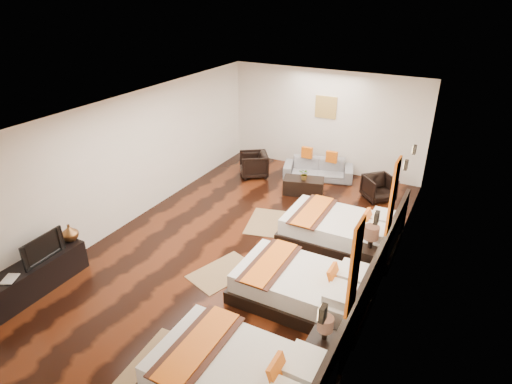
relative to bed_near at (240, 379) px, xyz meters
The scene contains 30 objects.
floor 3.41m from the bed_near, 119.98° to the left, with size 5.50×9.50×0.01m, color black.
ceiling 4.22m from the bed_near, 119.98° to the left, with size 5.50×9.50×0.01m, color white.
back_wall 7.96m from the bed_near, 102.45° to the left, with size 5.50×0.01×2.80m, color silver.
left_wall 5.45m from the bed_near, 146.49° to the left, with size 0.01×9.50×2.80m, color silver.
right_wall 3.32m from the bed_near, 70.36° to the left, with size 0.01×9.50×2.80m, color silver.
headboard_panel 2.38m from the bed_near, 64.77° to the left, with size 0.08×6.60×0.90m, color black.
bed_near is the anchor object (origin of this frame).
bed_mid 2.10m from the bed_near, 90.02° to the left, with size 2.22×1.40×0.85m.
bed_far 4.13m from the bed_near, 90.00° to the left, with size 2.29×1.44×0.87m.
nightstand_a 1.25m from the bed_near, 53.40° to the left, with size 0.41×0.41×0.82m.
nightstand_b 3.46m from the bed_near, 77.56° to the left, with size 0.50×0.50×0.98m.
jute_mat_near 1.30m from the bed_near, behind, with size 0.75×1.20×0.01m, color olive.
jute_mat_mid 2.68m from the bed_near, 126.99° to the left, with size 0.75×1.20×0.01m, color olive.
jute_mat_far 4.50m from the bed_near, 112.61° to the left, with size 0.75×1.20×0.01m, color olive.
tv_console 4.20m from the bed_near, behind, with size 0.50×1.80×0.55m, color black.
tv 4.20m from the bed_near, behind, with size 0.81×0.11×0.47m, color black.
book 4.22m from the bed_near, behind, with size 0.21×0.28×0.03m, color black.
figurine 4.35m from the bed_near, 166.10° to the left, with size 0.31×0.31×0.32m, color brown.
sofa 7.15m from the bed_near, 102.56° to the left, with size 1.85×0.72×0.54m, color gray.
armchair_left 7.07m from the bed_near, 116.81° to the left, with size 0.72×0.74×0.67m, color black.
armchair_right 6.47m from the bed_near, 88.18° to the left, with size 0.66×0.68×0.62m, color black.
coffee_table 6.13m from the bed_near, 104.70° to the left, with size 1.00×0.50×0.40m, color black.
table_plant 6.09m from the bed_near, 104.52° to the left, with size 0.26×0.23×0.29m, color #21531B.
orange_panel_a 2.03m from the bed_near, 45.39° to the left, with size 0.04×0.40×1.30m, color #D86014.
orange_panel_b 3.68m from the bed_near, 72.37° to the left, with size 0.04×0.40×1.30m, color #D86014.
sconce_near 1.85m from the bed_near, ahead, with size 0.07×0.12×0.18m.
sconce_mid 2.83m from the bed_near, 64.88° to the left, with size 0.07×0.12×0.18m.
sconce_far 4.72m from the bed_near, 76.97° to the left, with size 0.07×0.12×0.18m.
sconce_lounge 5.56m from the bed_near, 79.15° to the left, with size 0.07×0.12×0.18m.
gold_artwork 8.00m from the bed_near, 102.48° to the left, with size 0.60×0.04×0.60m, color #AD873F.
Camera 1 is at (3.66, -6.24, 4.82)m, focal length 30.00 mm.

